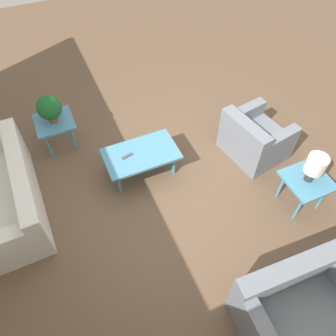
{
  "coord_description": "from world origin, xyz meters",
  "views": [
    {
      "loc": [
        1.32,
        2.63,
        3.91
      ],
      "look_at": [
        0.2,
        0.09,
        0.55
      ],
      "focal_mm": 35.0,
      "sensor_mm": 36.0,
      "label": 1
    }
  ],
  "objects_px": {
    "sofa": "(9,195)",
    "side_table_plant": "(55,124)",
    "armchair": "(254,139)",
    "potted_plant": "(49,108)",
    "loveseat": "(296,305)",
    "coffee_table": "(141,155)",
    "table_lamp": "(315,166)",
    "side_table_lamp": "(306,183)"
  },
  "relations": [
    {
      "from": "side_table_plant",
      "to": "potted_plant",
      "type": "relative_size",
      "value": 1.3
    },
    {
      "from": "armchair",
      "to": "side_table_lamp",
      "type": "relative_size",
      "value": 1.75
    },
    {
      "from": "sofa",
      "to": "potted_plant",
      "type": "xyz_separation_m",
      "value": [
        -0.85,
        -0.94,
        0.48
      ]
    },
    {
      "from": "sofa",
      "to": "side_table_lamp",
      "type": "relative_size",
      "value": 3.35
    },
    {
      "from": "armchair",
      "to": "side_table_plant",
      "type": "xyz_separation_m",
      "value": [
        2.74,
        -1.39,
        0.15
      ]
    },
    {
      "from": "armchair",
      "to": "side_table_lamp",
      "type": "height_order",
      "value": "armchair"
    },
    {
      "from": "potted_plant",
      "to": "table_lamp",
      "type": "relative_size",
      "value": 1.03
    },
    {
      "from": "loveseat",
      "to": "table_lamp",
      "type": "xyz_separation_m",
      "value": [
        -1.04,
        -1.19,
        0.51
      ]
    },
    {
      "from": "side_table_lamp",
      "to": "potted_plant",
      "type": "distance_m",
      "value": 3.75
    },
    {
      "from": "potted_plant",
      "to": "sofa",
      "type": "bearing_deg",
      "value": 47.69
    },
    {
      "from": "loveseat",
      "to": "armchair",
      "type": "bearing_deg",
      "value": 69.46
    },
    {
      "from": "coffee_table",
      "to": "table_lamp",
      "type": "xyz_separation_m",
      "value": [
        -1.8,
        1.4,
        0.43
      ]
    },
    {
      "from": "coffee_table",
      "to": "sofa",
      "type": "bearing_deg",
      "value": -3.95
    },
    {
      "from": "armchair",
      "to": "potted_plant",
      "type": "bearing_deg",
      "value": 53.52
    },
    {
      "from": "sofa",
      "to": "armchair",
      "type": "relative_size",
      "value": 1.91
    },
    {
      "from": "side_table_plant",
      "to": "side_table_lamp",
      "type": "relative_size",
      "value": 1.0
    },
    {
      "from": "coffee_table",
      "to": "potted_plant",
      "type": "distance_m",
      "value": 1.52
    },
    {
      "from": "side_table_lamp",
      "to": "table_lamp",
      "type": "bearing_deg",
      "value": 0.0
    },
    {
      "from": "sofa",
      "to": "loveseat",
      "type": "height_order",
      "value": "sofa"
    },
    {
      "from": "side_table_lamp",
      "to": "coffee_table",
      "type": "bearing_deg",
      "value": -37.96
    },
    {
      "from": "loveseat",
      "to": "table_lamp",
      "type": "relative_size",
      "value": 2.98
    },
    {
      "from": "sofa",
      "to": "loveseat",
      "type": "bearing_deg",
      "value": 42.38
    },
    {
      "from": "coffee_table",
      "to": "table_lamp",
      "type": "bearing_deg",
      "value": 142.04
    },
    {
      "from": "loveseat",
      "to": "coffee_table",
      "type": "relative_size",
      "value": 1.19
    },
    {
      "from": "armchair",
      "to": "side_table_lamp",
      "type": "xyz_separation_m",
      "value": [
        -0.06,
        1.08,
        0.15
      ]
    },
    {
      "from": "table_lamp",
      "to": "sofa",
      "type": "bearing_deg",
      "value": -22.75
    },
    {
      "from": "armchair",
      "to": "coffee_table",
      "type": "distance_m",
      "value": 1.77
    },
    {
      "from": "sofa",
      "to": "potted_plant",
      "type": "bearing_deg",
      "value": 136.25
    },
    {
      "from": "coffee_table",
      "to": "potted_plant",
      "type": "xyz_separation_m",
      "value": [
        1.0,
        -1.06,
        0.4
      ]
    },
    {
      "from": "sofa",
      "to": "side_table_plant",
      "type": "bearing_deg",
      "value": 136.25
    },
    {
      "from": "sofa",
      "to": "side_table_plant",
      "type": "relative_size",
      "value": 3.35
    },
    {
      "from": "armchair",
      "to": "potted_plant",
      "type": "xyz_separation_m",
      "value": [
        2.74,
        -1.39,
        0.47
      ]
    },
    {
      "from": "coffee_table",
      "to": "side_table_lamp",
      "type": "distance_m",
      "value": 2.28
    },
    {
      "from": "sofa",
      "to": "side_table_plant",
      "type": "distance_m",
      "value": 1.28
    },
    {
      "from": "sofa",
      "to": "coffee_table",
      "type": "height_order",
      "value": "sofa"
    },
    {
      "from": "sofa",
      "to": "armchair",
      "type": "bearing_deg",
      "value": 81.34
    },
    {
      "from": "armchair",
      "to": "side_table_plant",
      "type": "distance_m",
      "value": 3.08
    },
    {
      "from": "sofa",
      "to": "side_table_plant",
      "type": "xyz_separation_m",
      "value": [
        -0.85,
        -0.94,
        0.16
      ]
    },
    {
      "from": "side_table_plant",
      "to": "potted_plant",
      "type": "bearing_deg",
      "value": 135.0
    },
    {
      "from": "table_lamp",
      "to": "side_table_lamp",
      "type": "bearing_deg",
      "value": 180.0
    },
    {
      "from": "sofa",
      "to": "table_lamp",
      "type": "relative_size",
      "value": 4.5
    },
    {
      "from": "potted_plant",
      "to": "loveseat",
      "type": "bearing_deg",
      "value": 115.71
    }
  ]
}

